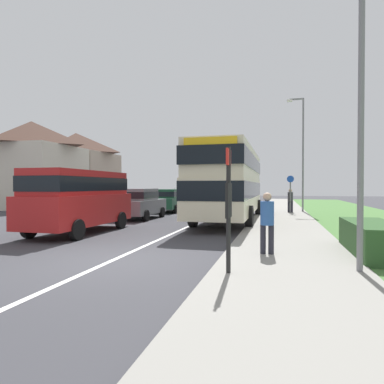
% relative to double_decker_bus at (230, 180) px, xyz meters
% --- Properties ---
extents(ground_plane, '(120.00, 120.00, 0.00)m').
position_rel_double_decker_bus_xyz_m(ground_plane, '(-1.51, -10.17, -2.14)').
color(ground_plane, '#38383D').
extents(lane_marking_centre, '(0.14, 60.00, 0.01)m').
position_rel_double_decker_bus_xyz_m(lane_marking_centre, '(-1.51, -2.17, -2.14)').
color(lane_marking_centre, silver).
rests_on(lane_marking_centre, ground_plane).
extents(pavement_near_side, '(3.20, 68.00, 0.12)m').
position_rel_double_decker_bus_xyz_m(pavement_near_side, '(2.69, -4.17, -2.08)').
color(pavement_near_side, gray).
rests_on(pavement_near_side, ground_plane).
extents(roadside_hedge, '(1.10, 3.20, 0.90)m').
position_rel_double_decker_bus_xyz_m(roadside_hedge, '(4.79, -8.20, -1.69)').
color(roadside_hedge, '#2D5128').
rests_on(roadside_hedge, ground_plane).
extents(double_decker_bus, '(2.80, 11.07, 3.70)m').
position_rel_double_decker_bus_xyz_m(double_decker_bus, '(0.00, 0.00, 0.00)').
color(double_decker_bus, beige).
rests_on(double_decker_bus, ground_plane).
extents(parked_van_red, '(2.11, 5.26, 2.43)m').
position_rel_double_decker_bus_xyz_m(parked_van_red, '(-5.09, -5.98, -0.71)').
color(parked_van_red, '#B21E1E').
rests_on(parked_van_red, ground_plane).
extents(parked_car_grey, '(2.00, 4.00, 1.70)m').
position_rel_double_decker_bus_xyz_m(parked_car_grey, '(-5.13, -0.13, -1.21)').
color(parked_car_grey, slate).
rests_on(parked_car_grey, ground_plane).
extents(parked_car_dark_green, '(1.93, 4.06, 1.62)m').
position_rel_double_decker_bus_xyz_m(parked_car_dark_green, '(-5.10, 5.12, -1.25)').
color(parked_car_dark_green, '#19472D').
rests_on(parked_car_dark_green, ground_plane).
extents(parked_car_white, '(2.01, 4.04, 1.66)m').
position_rel_double_decker_bus_xyz_m(parked_car_white, '(-5.00, 9.92, -1.23)').
color(parked_car_white, silver).
rests_on(parked_car_white, ground_plane).
extents(pedestrian_at_stop, '(0.34, 0.34, 1.67)m').
position_rel_double_decker_bus_xyz_m(pedestrian_at_stop, '(2.17, -8.94, -1.17)').
color(pedestrian_at_stop, '#23232D').
rests_on(pedestrian_at_stop, ground_plane).
extents(pedestrian_walking_away, '(0.34, 0.34, 1.67)m').
position_rel_double_decker_bus_xyz_m(pedestrian_walking_away, '(3.22, 5.36, -1.17)').
color(pedestrian_walking_away, '#23232D').
rests_on(pedestrian_walking_away, ground_plane).
extents(bus_stop_sign, '(0.09, 0.52, 2.60)m').
position_rel_double_decker_bus_xyz_m(bus_stop_sign, '(1.49, -11.03, -0.60)').
color(bus_stop_sign, black).
rests_on(bus_stop_sign, ground_plane).
extents(cycle_route_sign, '(0.44, 0.08, 2.52)m').
position_rel_double_decker_bus_xyz_m(cycle_route_sign, '(3.21, 4.94, -0.72)').
color(cycle_route_sign, slate).
rests_on(cycle_route_sign, ground_plane).
extents(street_lamp_near, '(1.14, 0.20, 7.71)m').
position_rel_double_decker_bus_xyz_m(street_lamp_near, '(3.93, -10.26, 2.27)').
color(street_lamp_near, slate).
rests_on(street_lamp_near, ground_plane).
extents(street_lamp_mid, '(1.14, 0.20, 7.82)m').
position_rel_double_decker_bus_xyz_m(street_lamp_mid, '(3.98, 6.44, 2.32)').
color(street_lamp_mid, slate).
rests_on(street_lamp_mid, ground_plane).
extents(house_terrace_far_side, '(7.02, 12.58, 7.24)m').
position_rel_double_decker_bus_xyz_m(house_terrace_far_side, '(-17.47, 9.38, 1.48)').
color(house_terrace_far_side, beige).
rests_on(house_terrace_far_side, ground_plane).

